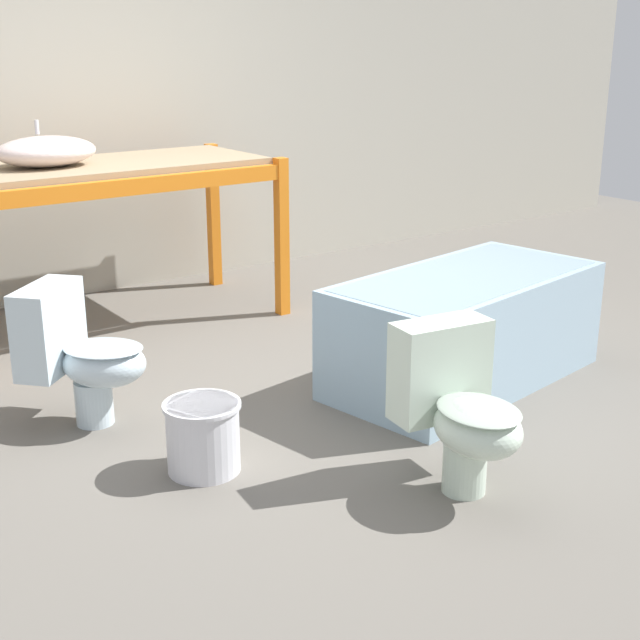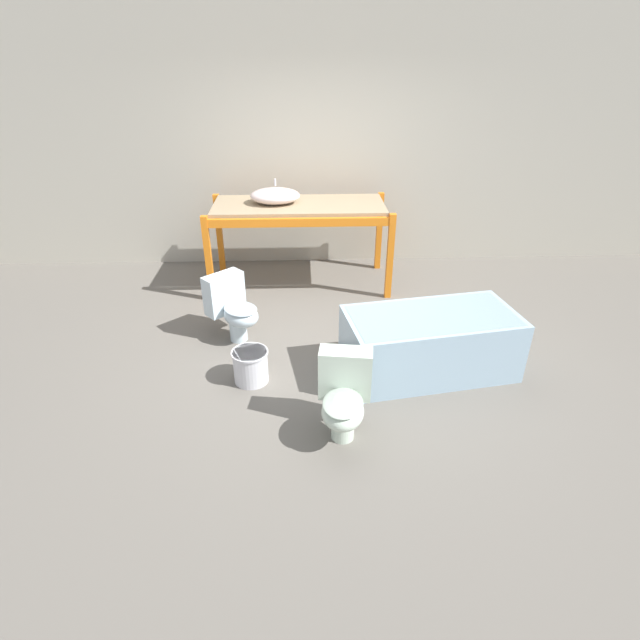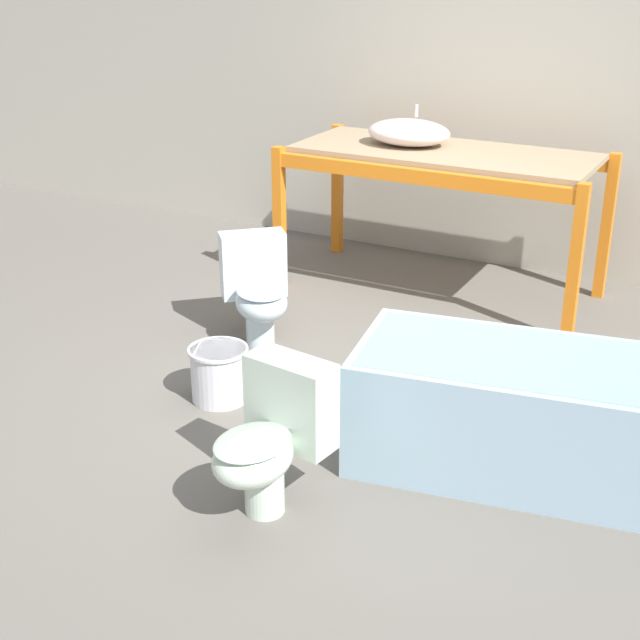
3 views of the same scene
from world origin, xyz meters
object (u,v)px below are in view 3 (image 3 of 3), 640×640
object	(u,v)px
sink_basin	(409,132)
toilet_far	(271,435)
bathtub_main	(518,404)
toilet_near	(257,287)
bucket_white	(219,372)

from	to	relation	value
sink_basin	toilet_far	distance (m)	2.91
toilet_far	bathtub_main	bearing A→B (deg)	52.27
toilet_far	toilet_near	bearing A→B (deg)	131.93
toilet_near	bucket_white	bearing A→B (deg)	-115.97
sink_basin	bucket_white	size ratio (longest dim) A/B	1.78
toilet_far	bucket_white	world-z (taller)	toilet_far
toilet_near	bucket_white	size ratio (longest dim) A/B	2.03
toilet_near	bucket_white	distance (m)	0.80
bathtub_main	toilet_near	size ratio (longest dim) A/B	2.44
sink_basin	toilet_far	xyz separation A→B (m)	(0.58, -2.76, -0.73)
sink_basin	bucket_white	world-z (taller)	sink_basin
toilet_near	toilet_far	xyz separation A→B (m)	(0.97, -1.44, 0.00)
toilet_near	toilet_far	world-z (taller)	same
bathtub_main	toilet_near	bearing A→B (deg)	150.81
bucket_white	toilet_near	bearing A→B (deg)	106.46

